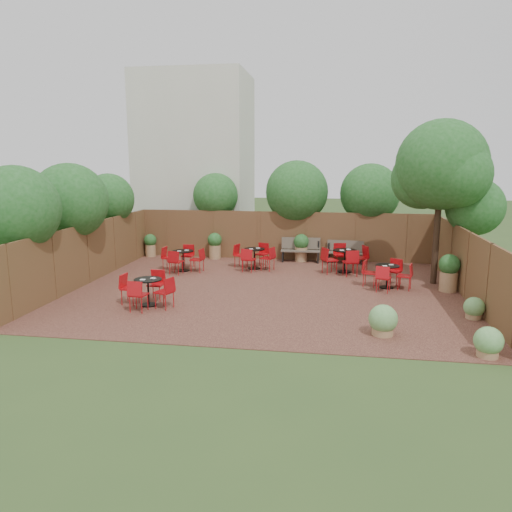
# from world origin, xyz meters

# --- Properties ---
(ground) EXTENTS (80.00, 80.00, 0.00)m
(ground) POSITION_xyz_m (0.00, 0.00, 0.00)
(ground) COLOR #354F23
(ground) RESTS_ON ground
(courtyard_paving) EXTENTS (12.00, 10.00, 0.02)m
(courtyard_paving) POSITION_xyz_m (0.00, 0.00, 0.01)
(courtyard_paving) COLOR #371A16
(courtyard_paving) RESTS_ON ground
(fence_back) EXTENTS (12.00, 0.08, 2.00)m
(fence_back) POSITION_xyz_m (0.00, 5.00, 1.00)
(fence_back) COLOR brown
(fence_back) RESTS_ON ground
(fence_left) EXTENTS (0.08, 10.00, 2.00)m
(fence_left) POSITION_xyz_m (-6.00, 0.00, 1.00)
(fence_left) COLOR brown
(fence_left) RESTS_ON ground
(fence_right) EXTENTS (0.08, 10.00, 2.00)m
(fence_right) POSITION_xyz_m (6.00, 0.00, 1.00)
(fence_right) COLOR brown
(fence_right) RESTS_ON ground
(neighbour_building) EXTENTS (5.00, 4.00, 8.00)m
(neighbour_building) POSITION_xyz_m (-4.50, 8.00, 4.00)
(neighbour_building) COLOR beige
(neighbour_building) RESTS_ON ground
(overhang_foliage) EXTENTS (15.44, 10.73, 2.59)m
(overhang_foliage) POSITION_xyz_m (-1.96, 2.71, 2.70)
(overhang_foliage) COLOR #1C541B
(overhang_foliage) RESTS_ON ground
(courtyard_tree) EXTENTS (2.96, 2.89, 5.34)m
(courtyard_tree) POSITION_xyz_m (5.39, 1.71, 3.75)
(courtyard_tree) COLOR black
(courtyard_tree) RESTS_ON courtyard_paving
(park_bench_left) EXTENTS (1.58, 0.56, 0.97)m
(park_bench_left) POSITION_xyz_m (0.77, 4.63, 0.52)
(park_bench_left) COLOR brown
(park_bench_left) RESTS_ON courtyard_paving
(park_bench_right) EXTENTS (1.49, 0.63, 0.90)m
(park_bench_right) POSITION_xyz_m (2.55, 4.62, 0.48)
(park_bench_right) COLOR brown
(park_bench_right) RESTS_ON courtyard_paving
(bistro_tables) EXTENTS (8.77, 6.83, 0.96)m
(bistro_tables) POSITION_xyz_m (-0.12, 1.45, 0.47)
(bistro_tables) COLOR black
(bistro_tables) RESTS_ON courtyard_paving
(planters) EXTENTS (11.88, 4.60, 1.18)m
(planters) POSITION_xyz_m (0.32, 3.45, 0.61)
(planters) COLOR #98744C
(planters) RESTS_ON courtyard_paving
(low_shrubs) EXTENTS (3.04, 3.17, 0.73)m
(low_shrubs) POSITION_xyz_m (4.44, -3.60, 0.34)
(low_shrubs) COLOR #98744C
(low_shrubs) RESTS_ON courtyard_paving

